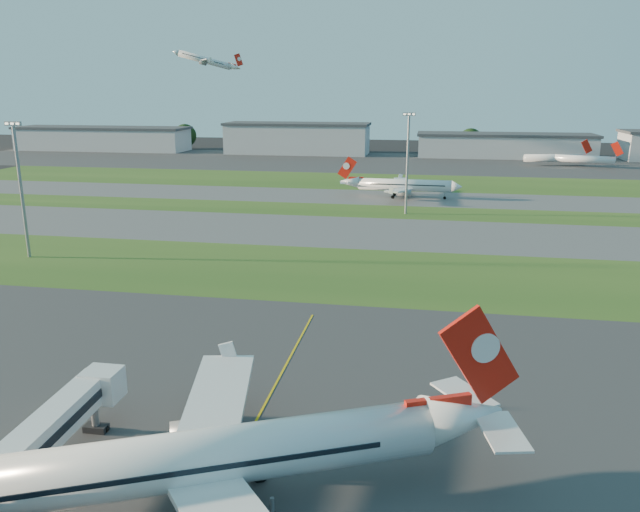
% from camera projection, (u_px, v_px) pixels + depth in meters
% --- Properties ---
extents(ground, '(700.00, 700.00, 0.00)m').
position_uv_depth(ground, '(208.00, 417.00, 62.10)').
color(ground, black).
rests_on(ground, ground).
extents(apron_near, '(300.00, 70.00, 0.01)m').
position_uv_depth(apron_near, '(208.00, 417.00, 62.10)').
color(apron_near, '#333335').
rests_on(apron_near, ground).
extents(grass_strip_a, '(300.00, 34.00, 0.01)m').
position_uv_depth(grass_strip_a, '(308.00, 271.00, 111.55)').
color(grass_strip_a, '#284E1A').
rests_on(grass_strip_a, ground).
extents(taxiway_a, '(300.00, 32.00, 0.01)m').
position_uv_depth(taxiway_a, '(335.00, 231.00, 142.93)').
color(taxiway_a, '#515154').
rests_on(taxiway_a, ground).
extents(grass_strip_b, '(300.00, 18.00, 0.01)m').
position_uv_depth(grass_strip_b, '(349.00, 211.00, 166.70)').
color(grass_strip_b, '#284E1A').
rests_on(grass_strip_b, ground).
extents(taxiway_b, '(300.00, 26.00, 0.01)m').
position_uv_depth(taxiway_b, '(359.00, 197.00, 187.62)').
color(taxiway_b, '#515154').
rests_on(taxiway_b, ground).
extents(grass_strip_c, '(300.00, 40.00, 0.01)m').
position_uv_depth(grass_strip_c, '(369.00, 181.00, 219.00)').
color(grass_strip_c, '#284E1A').
rests_on(grass_strip_c, ground).
extents(apron_far, '(400.00, 80.00, 0.01)m').
position_uv_depth(apron_far, '(383.00, 162.00, 276.06)').
color(apron_far, '#333335').
rests_on(apron_far, ground).
extents(yellow_line, '(0.25, 60.00, 0.02)m').
position_uv_depth(yellow_line, '(256.00, 421.00, 61.27)').
color(yellow_line, gold).
rests_on(yellow_line, ground).
extents(jet_bridge, '(4.20, 26.90, 6.20)m').
position_uv_depth(jet_bridge, '(17.00, 458.00, 48.22)').
color(jet_bridge, silver).
rests_on(jet_bridge, ground).
extents(airliner_parked, '(39.95, 34.04, 13.36)m').
position_uv_depth(airliner_parked, '(217.00, 458.00, 47.01)').
color(airliner_parked, silver).
rests_on(airliner_parked, ground).
extents(airliner_taxiing, '(34.11, 28.91, 10.64)m').
position_uv_depth(airliner_taxiing, '(403.00, 185.00, 185.35)').
color(airliner_taxiing, silver).
rests_on(airliner_taxiing, ground).
extents(airliner_departing, '(27.06, 22.95, 8.89)m').
position_uv_depth(airliner_departing, '(205.00, 60.00, 276.36)').
color(airliner_departing, silver).
extents(mini_jet_near, '(28.39, 8.13, 9.48)m').
position_uv_depth(mini_jet_near, '(555.00, 158.00, 262.94)').
color(mini_jet_near, silver).
rests_on(mini_jet_near, ground).
extents(mini_jet_far, '(27.95, 10.28, 9.48)m').
position_uv_depth(mini_jet_far, '(582.00, 159.00, 258.35)').
color(mini_jet_far, silver).
rests_on(mini_jet_far, ground).
extents(light_mast_west, '(3.20, 0.70, 25.80)m').
position_uv_depth(light_mast_west, '(20.00, 181.00, 116.91)').
color(light_mast_west, gray).
rests_on(light_mast_west, ground).
extents(light_mast_centre, '(3.20, 0.70, 25.80)m').
position_uv_depth(light_mast_centre, '(408.00, 157.00, 158.44)').
color(light_mast_centre, gray).
rests_on(light_mast_centre, ground).
extents(hangar_far_west, '(91.80, 23.00, 12.20)m').
position_uv_depth(hangar_far_west, '(102.00, 138.00, 328.11)').
color(hangar_far_west, '#A5A6AD').
rests_on(hangar_far_west, ground).
extents(hangar_west, '(71.40, 23.00, 15.20)m').
position_uv_depth(hangar_west, '(297.00, 138.00, 310.14)').
color(hangar_west, '#A5A6AD').
rests_on(hangar_west, ground).
extents(hangar_east, '(81.60, 23.00, 11.20)m').
position_uv_depth(hangar_east, '(505.00, 145.00, 293.91)').
color(hangar_east, '#A5A6AD').
rests_on(hangar_east, ground).
extents(tree_far_west, '(11.00, 11.00, 12.00)m').
position_uv_depth(tree_far_west, '(48.00, 135.00, 347.08)').
color(tree_far_west, black).
rests_on(tree_far_west, ground).
extents(tree_west, '(12.10, 12.10, 13.20)m').
position_uv_depth(tree_west, '(185.00, 135.00, 335.42)').
color(tree_west, black).
rests_on(tree_west, ground).
extents(tree_mid_west, '(9.90, 9.90, 10.80)m').
position_uv_depth(tree_mid_west, '(350.00, 141.00, 316.88)').
color(tree_mid_west, black).
rests_on(tree_mid_west, ground).
extents(tree_mid_east, '(11.55, 11.55, 12.60)m').
position_uv_depth(tree_mid_east, '(471.00, 140.00, 309.43)').
color(tree_mid_east, black).
rests_on(tree_mid_east, ground).
extents(tree_east, '(10.45, 10.45, 11.40)m').
position_uv_depth(tree_east, '(633.00, 144.00, 295.14)').
color(tree_east, black).
rests_on(tree_east, ground).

